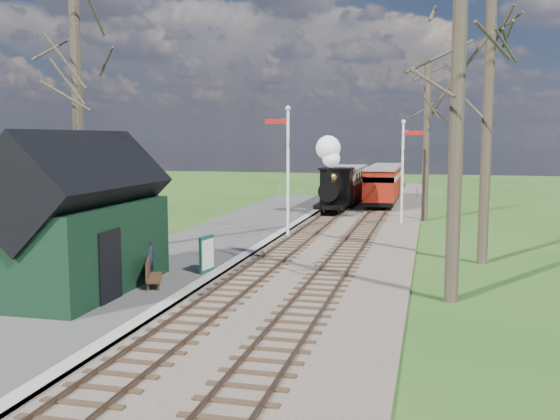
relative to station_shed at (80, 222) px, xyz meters
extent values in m
plane|color=#245019|center=(4.30, -4.00, -2.27)|extent=(140.00, 140.00, 0.00)
ellipsoid|color=#385B23|center=(-20.70, 56.00, -17.03)|extent=(57.60, 36.00, 16.20)
ellipsoid|color=#385B23|center=(14.30, 61.00, -20.31)|extent=(70.40, 44.00, 19.80)
ellipsoid|color=#385B23|center=(-3.70, 66.00, -18.67)|extent=(64.00, 40.00, 18.00)
cube|color=brown|center=(5.60, 18.00, -2.22)|extent=(8.00, 60.00, 0.10)
cube|color=brown|center=(3.80, 18.00, -2.13)|extent=(0.07, 60.00, 0.12)
cube|color=brown|center=(4.80, 18.00, -2.13)|extent=(0.07, 60.00, 0.12)
cube|color=#38281C|center=(4.30, 18.00, -2.17)|extent=(1.60, 60.00, 0.09)
cube|color=brown|center=(6.40, 18.00, -2.13)|extent=(0.07, 60.00, 0.12)
cube|color=brown|center=(7.40, 18.00, -2.13)|extent=(0.07, 60.00, 0.12)
cube|color=#38281C|center=(6.90, 18.00, -2.17)|extent=(1.60, 60.00, 0.09)
cube|color=#474442|center=(0.80, 10.00, -2.17)|extent=(5.00, 44.00, 0.20)
cube|color=#B2AD9E|center=(3.10, 10.00, -2.16)|extent=(0.40, 44.00, 0.21)
cube|color=black|center=(0.00, 0.00, -0.77)|extent=(3.00, 6.00, 2.60)
cube|color=black|center=(0.00, 0.00, 1.08)|extent=(3.25, 6.30, 3.25)
cube|color=black|center=(1.52, -1.00, -1.07)|extent=(0.06, 1.20, 2.00)
cylinder|color=silver|center=(3.60, 12.00, 0.73)|extent=(0.14, 0.14, 6.00)
sphere|color=silver|center=(3.60, 12.00, 3.83)|extent=(0.24, 0.24, 0.24)
cube|color=#B7140F|center=(3.05, 12.00, 3.23)|extent=(1.10, 0.08, 0.22)
cube|color=black|center=(3.60, 12.00, 2.13)|extent=(0.18, 0.06, 0.30)
cylinder|color=silver|center=(8.60, 18.00, 0.48)|extent=(0.14, 0.14, 5.50)
sphere|color=silver|center=(8.60, 18.00, 3.33)|extent=(0.24, 0.24, 0.24)
cube|color=#B7140F|center=(9.15, 18.00, 2.73)|extent=(1.10, 0.08, 0.22)
cube|color=black|center=(8.60, 18.00, 1.63)|extent=(0.18, 0.06, 0.30)
cylinder|color=#382D23|center=(-3.00, 5.00, 3.23)|extent=(0.41, 0.41, 11.00)
cylinder|color=#382D23|center=(10.80, 2.00, 3.73)|extent=(0.42, 0.42, 12.00)
cylinder|color=#382D23|center=(12.10, 8.00, 2.73)|extent=(0.40, 0.40, 10.00)
cylinder|color=#382D23|center=(9.80, 20.00, 2.23)|extent=(0.39, 0.39, 9.00)
cube|color=slate|center=(4.60, 32.00, -1.52)|extent=(12.60, 0.02, 0.01)
cube|color=slate|center=(4.60, 32.00, -1.82)|extent=(12.60, 0.02, 0.02)
cylinder|color=slate|center=(4.60, 32.00, -1.77)|extent=(0.08, 0.08, 1.00)
cube|color=black|center=(4.30, 21.47, -1.60)|extent=(1.77, 4.15, 0.26)
cylinder|color=black|center=(4.30, 20.84, -0.67)|extent=(1.14, 2.70, 1.14)
cube|color=black|center=(4.30, 22.71, -0.56)|extent=(1.87, 1.66, 2.08)
cylinder|color=black|center=(4.30, 19.80, 0.27)|extent=(0.29, 0.29, 0.83)
sphere|color=gold|center=(4.30, 21.15, 0.06)|extent=(0.54, 0.54, 0.54)
sphere|color=white|center=(4.40, 19.80, 1.26)|extent=(1.04, 1.04, 1.04)
sphere|color=white|center=(4.20, 19.91, 1.88)|extent=(1.45, 1.45, 1.45)
cylinder|color=black|center=(3.80, 20.22, -1.74)|extent=(0.10, 0.66, 0.66)
cylinder|color=black|center=(4.80, 20.22, -1.74)|extent=(0.10, 0.66, 0.66)
cube|color=black|center=(4.30, 27.47, -1.70)|extent=(1.97, 7.27, 0.31)
cube|color=maroon|center=(4.30, 27.47, -1.08)|extent=(2.08, 7.27, 0.93)
cube|color=#C1B792|center=(4.30, 27.47, -0.15)|extent=(2.08, 7.27, 0.93)
cube|color=slate|center=(4.30, 27.47, 0.37)|extent=(2.18, 7.48, 0.12)
cube|color=black|center=(6.90, 25.43, -1.72)|extent=(1.89, 4.98, 0.30)
cube|color=maroon|center=(6.90, 25.43, -1.12)|extent=(1.99, 4.98, 0.90)
cube|color=#C1B792|center=(6.90, 25.43, -0.22)|extent=(1.99, 4.98, 0.90)
cube|color=slate|center=(6.90, 25.43, 0.27)|extent=(2.09, 5.18, 0.12)
cube|color=black|center=(6.90, 30.93, -1.72)|extent=(1.89, 4.98, 0.30)
cube|color=maroon|center=(6.90, 30.93, -1.12)|extent=(1.99, 4.98, 0.90)
cube|color=#C1B792|center=(6.90, 30.93, -0.22)|extent=(1.99, 4.98, 0.90)
cube|color=slate|center=(6.90, 30.93, 0.27)|extent=(2.09, 5.18, 0.12)
cube|color=#0D402F|center=(2.79, 3.22, -1.45)|extent=(0.25, 0.85, 1.24)
cube|color=silver|center=(2.84, 3.21, -1.45)|extent=(0.16, 0.73, 1.02)
cube|color=#472D19|center=(1.90, 0.99, -1.83)|extent=(0.94, 1.52, 0.06)
cube|color=#472D19|center=(1.72, 0.92, -1.54)|extent=(0.60, 1.38, 0.63)
cube|color=#472D19|center=(2.05, 0.36, -1.96)|extent=(0.06, 0.06, 0.21)
cube|color=#472D19|center=(1.74, 1.62, -1.96)|extent=(0.06, 0.06, 0.21)
imported|color=black|center=(1.45, 1.62, -1.37)|extent=(0.43, 0.56, 1.40)
camera|label=1|loc=(10.16, -16.44, 2.50)|focal=40.00mm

